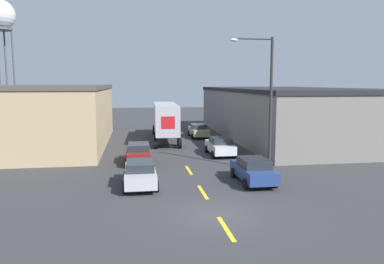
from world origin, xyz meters
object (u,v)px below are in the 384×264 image
object	(u,v)px
parked_car_right_near	(253,170)
parked_car_left_near	(140,173)
parked_car_right_mid	(220,146)
semi_truck	(165,118)
parked_car_left_far	(139,153)
parked_car_right_far	(199,130)
street_lamp	(266,95)

from	to	relation	value
parked_car_right_near	parked_car_left_near	bearing A→B (deg)	178.23
parked_car_left_near	parked_car_right_mid	bearing A→B (deg)	51.95
semi_truck	parked_car_right_mid	bearing A→B (deg)	-65.03
parked_car_right_mid	parked_car_right_near	bearing A→B (deg)	-90.00
parked_car_left_far	parked_car_right_mid	bearing A→B (deg)	17.45
parked_car_right_far	parked_car_left_far	xyz separation A→B (m)	(-7.04, -13.13, 0.00)
parked_car_right_near	parked_car_left_near	size ratio (longest dim) A/B	1.00
parked_car_left_near	semi_truck	bearing A→B (deg)	80.65
parked_car_right_far	street_lamp	size ratio (longest dim) A/B	0.48
parked_car_left_far	parked_car_left_near	xyz separation A→B (m)	(0.00, -6.78, 0.00)
parked_car_left_near	street_lamp	bearing A→B (deg)	15.66
street_lamp	parked_car_right_mid	bearing A→B (deg)	104.54
parked_car_right_near	parked_car_right_mid	bearing A→B (deg)	90.00
parked_car_left_far	parked_car_left_near	size ratio (longest dim) A/B	1.00
parked_car_left_far	semi_truck	bearing A→B (deg)	75.42
parked_car_right_far	parked_car_right_mid	xyz separation A→B (m)	(0.00, -10.92, 0.00)
parked_car_right_near	street_lamp	distance (m)	5.55
semi_truck	street_lamp	bearing A→B (deg)	-68.31
parked_car_right_mid	street_lamp	distance (m)	8.16
parked_car_right_near	parked_car_left_far	xyz separation A→B (m)	(-7.04, 7.00, 0.00)
parked_car_right_far	street_lamp	xyz separation A→B (m)	(1.70, -17.46, 4.57)
street_lamp	parked_car_right_near	bearing A→B (deg)	-122.49
semi_truck	parked_car_left_near	size ratio (longest dim) A/B	2.95
semi_truck	parked_car_right_near	xyz separation A→B (m)	(3.99, -18.70, -1.58)
semi_truck	parked_car_right_mid	distance (m)	10.42
parked_car_right_near	parked_car_left_near	xyz separation A→B (m)	(-7.04, 0.22, 0.00)
parked_car_right_far	parked_car_left_far	size ratio (longest dim) A/B	1.00
semi_truck	parked_car_left_far	world-z (taller)	semi_truck
parked_car_right_far	parked_car_left_near	size ratio (longest dim) A/B	1.00
parked_car_right_near	parked_car_right_far	distance (m)	20.13
parked_car_right_far	parked_car_left_near	xyz separation A→B (m)	(-7.04, -19.91, 0.00)
semi_truck	parked_car_right_far	xyz separation A→B (m)	(3.99, 1.43, -1.58)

